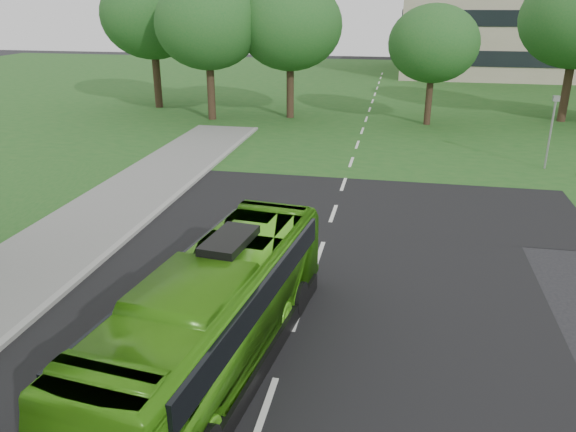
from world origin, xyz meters
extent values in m
plane|color=black|center=(0.00, 0.00, 0.00)|extent=(160.00, 160.00, 0.00)
cube|color=black|center=(0.00, 20.00, 0.01)|extent=(14.00, 120.00, 0.01)
cube|color=black|center=(0.00, 14.00, 0.01)|extent=(80.00, 12.00, 0.01)
cube|color=silver|center=(0.00, 15.00, 0.02)|extent=(0.15, 90.00, 0.01)
cube|color=#1E531B|center=(0.00, 45.00, 0.01)|extent=(120.00, 60.00, 0.01)
cylinder|color=black|center=(-11.15, 27.79, 1.86)|extent=(0.56, 0.56, 3.73)
ellipsoid|color=#1C5620|center=(-11.15, 27.79, 6.69)|extent=(7.40, 7.40, 6.29)
cylinder|color=black|center=(-5.64, 29.55, 1.80)|extent=(0.54, 0.54, 3.60)
ellipsoid|color=#1C5620|center=(-5.64, 29.55, 6.57)|extent=(7.41, 7.41, 6.30)
cylinder|color=black|center=(4.31, 28.99, 1.53)|extent=(0.46, 0.46, 3.06)
ellipsoid|color=#1C5620|center=(4.31, 28.99, 5.49)|extent=(6.08, 6.08, 5.17)
cylinder|color=black|center=(13.90, 31.99, 1.94)|extent=(0.58, 0.58, 3.89)
cylinder|color=black|center=(-17.01, 31.69, 2.00)|extent=(0.60, 0.60, 4.00)
ellipsoid|color=#1C5620|center=(-17.01, 31.69, 7.14)|extent=(7.85, 7.85, 6.67)
imported|color=#439615|center=(-1.49, -0.76, 1.39)|extent=(3.49, 10.16, 2.77)
cylinder|color=gray|center=(10.00, 18.74, 1.78)|extent=(0.11, 0.11, 3.55)
cube|color=gray|center=(10.00, 18.74, 3.64)|extent=(0.34, 0.30, 0.27)
camera|label=1|loc=(2.39, -11.52, 8.21)|focal=35.00mm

